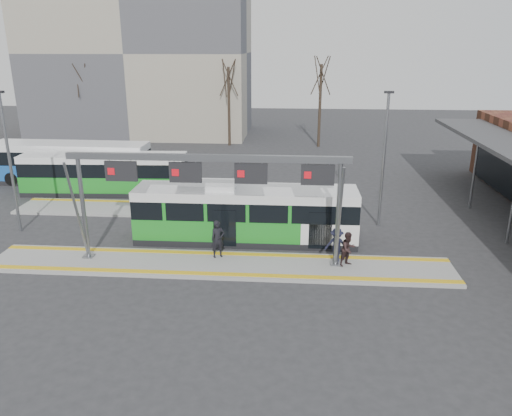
% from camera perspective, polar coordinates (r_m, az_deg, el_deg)
% --- Properties ---
extents(ground, '(120.00, 120.00, 0.00)m').
position_cam_1_polar(ground, '(23.96, -4.21, -6.65)').
color(ground, '#2D2D30').
rests_on(ground, ground).
extents(platform_main, '(22.00, 3.00, 0.15)m').
position_cam_1_polar(platform_main, '(23.93, -4.22, -6.49)').
color(platform_main, gray).
rests_on(platform_main, ground).
extents(platform_second, '(20.00, 3.00, 0.15)m').
position_cam_1_polar(platform_second, '(31.98, -9.24, -0.16)').
color(platform_second, gray).
rests_on(platform_second, ground).
extents(tactile_main, '(22.00, 2.65, 0.02)m').
position_cam_1_polar(tactile_main, '(23.90, -4.22, -6.30)').
color(tactile_main, gold).
rests_on(tactile_main, platform_main).
extents(tactile_second, '(20.00, 0.35, 0.02)m').
position_cam_1_polar(tactile_second, '(33.02, -8.79, 0.62)').
color(tactile_second, gold).
rests_on(tactile_second, platform_second).
extents(gantry, '(13.00, 1.68, 5.20)m').
position_cam_1_polar(gantry, '(22.78, -5.24, 3.51)').
color(gantry, slate).
rests_on(gantry, platform_main).
extents(apartment_block, '(24.50, 12.50, 18.40)m').
position_cam_1_polar(apartment_block, '(60.03, -13.09, 17.09)').
color(apartment_block, gray).
rests_on(apartment_block, ground).
extents(hero_bus, '(11.66, 2.53, 3.20)m').
position_cam_1_polar(hero_bus, '(26.40, -1.25, -0.75)').
color(hero_bus, black).
rests_on(hero_bus, ground).
extents(bg_bus_green, '(11.37, 2.91, 2.82)m').
position_cam_1_polar(bg_bus_green, '(36.40, -16.88, 3.72)').
color(bg_bus_green, black).
rests_on(bg_bus_green, ground).
extents(bg_bus_blue, '(11.74, 2.78, 3.05)m').
position_cam_1_polar(bg_bus_blue, '(40.01, -20.44, 4.80)').
color(bg_bus_blue, black).
rests_on(bg_bus_blue, ground).
extents(passenger_a, '(0.80, 0.70, 1.85)m').
position_cam_1_polar(passenger_a, '(24.26, -4.40, -3.56)').
color(passenger_a, black).
rests_on(passenger_a, platform_main).
extents(passenger_b, '(1.02, 0.98, 1.65)m').
position_cam_1_polar(passenger_b, '(23.72, 10.50, -4.63)').
color(passenger_b, '#2D1E1E').
rests_on(passenger_b, platform_main).
extents(passenger_c, '(1.27, 0.99, 1.73)m').
position_cam_1_polar(passenger_c, '(23.89, 9.17, -4.27)').
color(passenger_c, black).
rests_on(passenger_c, platform_main).
extents(tree_left, '(1.40, 1.40, 8.86)m').
position_cam_1_polar(tree_left, '(51.19, -3.16, 14.57)').
color(tree_left, '#382B21').
rests_on(tree_left, ground).
extents(tree_mid, '(1.40, 1.40, 9.20)m').
position_cam_1_polar(tree_mid, '(50.83, 7.45, 14.72)').
color(tree_mid, '#382B21').
rests_on(tree_mid, ground).
extents(tree_far, '(1.40, 1.40, 8.36)m').
position_cam_1_polar(tree_far, '(56.47, -19.33, 13.57)').
color(tree_far, '#382B21').
rests_on(tree_far, ground).
extents(lamp_west, '(0.50, 0.25, 7.76)m').
position_cam_1_polar(lamp_west, '(30.10, -26.35, 4.98)').
color(lamp_west, slate).
rests_on(lamp_west, ground).
extents(lamp_east, '(0.50, 0.25, 7.65)m').
position_cam_1_polar(lamp_east, '(28.84, 14.40, 5.71)').
color(lamp_east, slate).
rests_on(lamp_east, ground).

